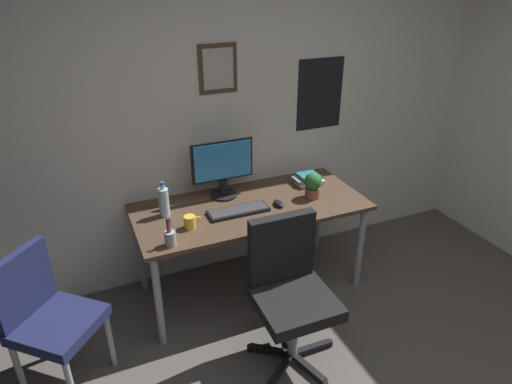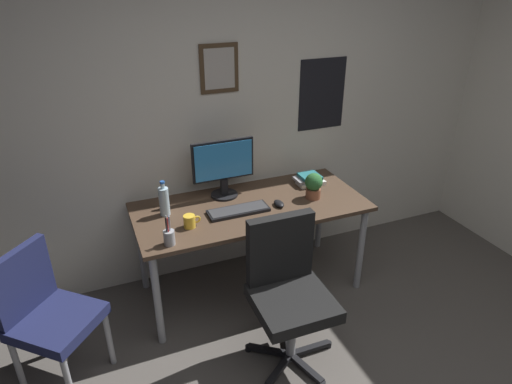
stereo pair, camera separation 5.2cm
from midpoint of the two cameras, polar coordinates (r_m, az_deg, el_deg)
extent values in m
cube|color=silver|center=(3.45, -0.66, 10.54)|extent=(4.40, 0.08, 2.60)
cube|color=#4C3823|center=(3.25, -4.25, 15.42)|extent=(0.28, 0.02, 0.34)
cube|color=beige|center=(3.24, -4.19, 15.39)|extent=(0.22, 0.00, 0.28)
cube|color=black|center=(3.66, 8.80, 12.18)|extent=(0.40, 0.01, 0.56)
cube|color=#4C3828|center=(3.22, -0.21, -1.89)|extent=(1.66, 0.75, 0.03)
cylinder|color=#9EA0A5|center=(3.01, -11.94, -13.31)|extent=(0.05, 0.05, 0.70)
cylinder|color=#9EA0A5|center=(3.51, 13.60, -7.08)|extent=(0.05, 0.05, 0.70)
cylinder|color=#9EA0A5|center=(3.51, -13.99, -7.09)|extent=(0.05, 0.05, 0.70)
cylinder|color=#9EA0A5|center=(3.95, 8.48, -2.52)|extent=(0.05, 0.05, 0.70)
cube|color=black|center=(2.77, 5.25, -13.86)|extent=(0.47, 0.47, 0.08)
cube|color=black|center=(2.75, 3.64, -7.16)|extent=(0.42, 0.08, 0.45)
cylinder|color=#9EA0A5|center=(2.94, 5.04, -17.58)|extent=(0.06, 0.06, 0.42)
cube|color=black|center=(3.11, 7.36, -19.16)|extent=(0.28, 0.04, 0.03)
cylinder|color=black|center=(3.17, 9.70, -18.58)|extent=(0.04, 0.04, 0.04)
cube|color=black|center=(3.16, 4.54, -18.10)|extent=(0.13, 0.28, 0.03)
cylinder|color=black|center=(3.27, 4.21, -16.57)|extent=(0.04, 0.04, 0.04)
cube|color=black|center=(3.08, 2.18, -19.51)|extent=(0.25, 0.20, 0.03)
cylinder|color=black|center=(3.11, -0.48, -19.24)|extent=(0.04, 0.04, 0.04)
cube|color=black|center=(2.98, 3.53, -21.61)|extent=(0.25, 0.19, 0.03)
cube|color=black|center=(3.00, 6.89, -21.37)|extent=(0.12, 0.28, 0.03)
cylinder|color=black|center=(2.95, 8.98, -23.03)|extent=(0.04, 0.04, 0.04)
cube|color=#1E234C|center=(2.89, -23.49, -14.90)|extent=(0.59, 0.59, 0.07)
cube|color=#1E234C|center=(2.87, -27.20, -10.11)|extent=(0.30, 0.33, 0.40)
cylinder|color=#9EA0A5|center=(2.86, -22.19, -21.70)|extent=(0.05, 0.05, 0.41)
cylinder|color=#9EA0A5|center=(3.04, -17.71, -17.35)|extent=(0.05, 0.05, 0.41)
cylinder|color=#9EA0A5|center=(3.07, -27.59, -19.09)|extent=(0.05, 0.05, 0.41)
cylinder|color=#9EA0A5|center=(3.24, -23.03, -15.27)|extent=(0.05, 0.05, 0.41)
cylinder|color=black|center=(3.35, -3.61, -0.33)|extent=(0.20, 0.20, 0.01)
cube|color=black|center=(3.32, -3.64, 0.70)|extent=(0.05, 0.04, 0.12)
cube|color=black|center=(3.24, -3.77, 4.08)|extent=(0.46, 0.02, 0.30)
cube|color=#338CD8|center=(3.22, -3.66, 3.96)|extent=(0.43, 0.00, 0.27)
cube|color=black|center=(3.12, -1.78, -2.40)|extent=(0.43, 0.15, 0.02)
cube|color=#38383A|center=(3.11, -1.78, -2.19)|extent=(0.41, 0.13, 0.00)
ellipsoid|color=black|center=(3.20, 3.40, -1.49)|extent=(0.06, 0.11, 0.04)
cylinder|color=silver|center=(3.11, -11.14, -1.20)|extent=(0.07, 0.07, 0.20)
cylinder|color=silver|center=(3.05, -11.34, 0.79)|extent=(0.03, 0.03, 0.04)
cylinder|color=#2659B2|center=(3.04, -11.38, 1.22)|extent=(0.03, 0.03, 0.01)
cylinder|color=yellow|center=(2.96, -7.97, -3.72)|extent=(0.08, 0.08, 0.09)
torus|color=yellow|center=(2.96, -7.03, -3.47)|extent=(0.05, 0.01, 0.05)
cylinder|color=brown|center=(3.33, 7.72, -0.15)|extent=(0.11, 0.11, 0.07)
sphere|color=#2D6B33|center=(3.29, 7.82, 1.29)|extent=(0.13, 0.13, 0.13)
ellipsoid|color=#287A38|center=(3.29, 7.16, 1.62)|extent=(0.07, 0.08, 0.02)
ellipsoid|color=#287A38|center=(3.32, 8.08, 1.84)|extent=(0.07, 0.08, 0.02)
ellipsoid|color=#287A38|center=(3.25, 7.69, 1.28)|extent=(0.08, 0.07, 0.02)
cylinder|color=#9EA0A5|center=(2.79, -10.46, -5.74)|extent=(0.07, 0.07, 0.09)
cylinder|color=#263FBF|center=(2.77, -10.42, -4.22)|extent=(0.01, 0.01, 0.13)
cylinder|color=red|center=(2.75, -10.61, -4.47)|extent=(0.01, 0.01, 0.13)
cylinder|color=black|center=(2.75, -10.82, -4.40)|extent=(0.01, 0.01, 0.13)
cylinder|color=#9EA0A5|center=(2.75, -10.40, -4.25)|extent=(0.01, 0.03, 0.14)
cylinder|color=#9EA0A5|center=(2.75, -10.72, -4.31)|extent=(0.01, 0.02, 0.14)
cube|color=silver|center=(3.55, 7.41, 1.20)|extent=(0.22, 0.12, 0.03)
cube|color=gray|center=(3.54, 6.89, 1.67)|extent=(0.19, 0.14, 0.02)
cube|color=#26727A|center=(3.53, 7.29, 1.99)|extent=(0.15, 0.16, 0.03)
camera|label=1|loc=(0.03, -89.51, 0.24)|focal=31.42mm
camera|label=2|loc=(0.03, 90.49, -0.24)|focal=31.42mm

